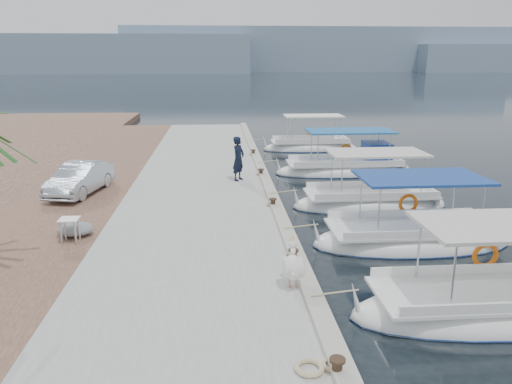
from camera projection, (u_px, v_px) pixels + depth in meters
ground at (288, 234)px, 16.88m from camera, size 400.00×400.00×0.00m
concrete_quay at (203, 190)px, 21.40m from camera, size 6.00×40.00×0.50m
quay_curb at (267, 182)px, 21.53m from camera, size 0.44×40.00×0.12m
cobblestone_strip at (84, 193)px, 21.03m from camera, size 4.00×40.00×0.50m
distant_hills at (292, 53)px, 211.07m from camera, size 330.00×60.00×18.00m
fishing_caique_a at (494, 310)px, 11.53m from camera, size 6.81×2.42×2.83m
fishing_caique_b at (411, 240)px, 15.90m from camera, size 6.39×2.57×2.83m
fishing_caique_c at (370, 204)px, 19.89m from camera, size 6.21×2.29×2.83m
fishing_caique_d at (347, 170)px, 25.66m from camera, size 7.20×2.39×2.83m
fishing_caique_e at (310, 148)px, 32.22m from camera, size 6.13×2.08×2.83m
mooring_bollards at (273, 202)px, 18.11m from camera, size 0.28×20.28×0.33m
pelican at (293, 266)px, 11.72m from camera, size 0.53×1.32×1.02m
fisherman at (238, 159)px, 21.90m from camera, size 0.78×0.85×1.95m
parked_car at (80, 178)px, 19.83m from camera, size 2.08×3.94×1.24m
tarp_bundle at (75, 229)px, 15.22m from camera, size 1.10×0.90×0.40m
folding_table at (70, 225)px, 14.56m from camera, size 0.55×0.55×0.73m
rope_coil at (309, 368)px, 8.66m from camera, size 0.54×0.54×0.10m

